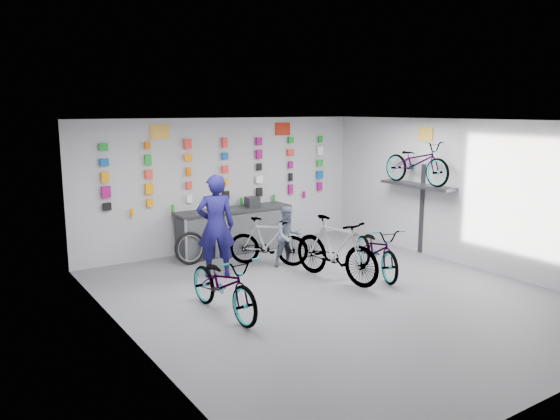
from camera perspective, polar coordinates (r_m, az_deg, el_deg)
floor at (r=9.63m, az=5.52°, el=-8.90°), size 8.00×8.00×0.00m
ceiling at (r=9.09m, az=5.86°, el=9.24°), size 8.00×8.00×0.00m
wall_back at (r=12.56m, az=-5.86°, el=2.71°), size 7.00×0.00×7.00m
wall_left at (r=7.58m, az=-15.39°, el=-2.76°), size 0.00×8.00×8.00m
wall_right at (r=11.74m, az=19.11°, el=1.63°), size 0.00×8.00×8.00m
counter at (r=12.34m, az=-4.79°, el=-2.20°), size 2.70×0.66×1.00m
merch_wall at (r=12.44m, az=-5.96°, el=3.95°), size 5.58×0.08×1.57m
wall_bracket at (r=12.37m, az=14.22°, el=2.15°), size 0.39×1.90×2.00m
sign_left at (r=11.82m, az=-12.45°, el=7.97°), size 0.42×0.02×0.30m
sign_right at (r=13.25m, az=0.29°, el=8.46°), size 0.42×0.02×0.30m
sign_side at (r=12.38m, az=14.95°, el=7.64°), size 0.02×0.40×0.30m
bike_left at (r=8.64m, az=-5.90°, el=-7.71°), size 0.77×1.93×1.00m
bike_center at (r=10.31m, az=5.85°, el=-4.08°), size 0.91×2.08×1.21m
bike_right at (r=10.79m, az=10.07°, el=-4.13°), size 1.23×1.99×0.99m
bike_service at (r=11.27m, az=-1.24°, el=-3.30°), size 1.54×1.50×1.00m
bike_wall at (r=12.25m, az=14.10°, el=4.85°), size 0.63×1.80×0.95m
clerk at (r=10.47m, az=-6.72°, el=-1.68°), size 0.85×0.70×1.99m
customer at (r=11.20m, az=0.85°, el=-2.76°), size 0.66×0.55×1.24m
spare_wheel at (r=11.52m, az=-9.37°, el=-3.97°), size 0.69×0.18×0.69m
register at (r=12.46m, az=-2.92°, el=0.87°), size 0.30×0.32×0.22m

